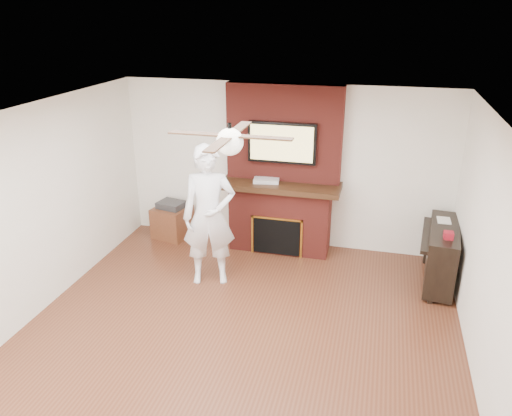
% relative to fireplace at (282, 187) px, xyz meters
% --- Properties ---
extents(room_shell, '(5.36, 5.86, 2.86)m').
position_rel_fireplace_xyz_m(room_shell, '(0.00, -2.55, 0.25)').
color(room_shell, '#512817').
rests_on(room_shell, ground).
extents(fireplace, '(1.78, 0.64, 2.50)m').
position_rel_fireplace_xyz_m(fireplace, '(0.00, 0.00, 0.00)').
color(fireplace, maroon).
rests_on(fireplace, ground).
extents(tv, '(1.00, 0.08, 0.60)m').
position_rel_fireplace_xyz_m(tv, '(0.00, -0.05, 0.68)').
color(tv, black).
rests_on(tv, fireplace).
extents(ceiling_fan, '(1.21, 1.21, 0.31)m').
position_rel_fireplace_xyz_m(ceiling_fan, '(-0.00, -2.55, 1.34)').
color(ceiling_fan, black).
rests_on(ceiling_fan, room_shell).
extents(person, '(0.81, 0.66, 1.91)m').
position_rel_fireplace_xyz_m(person, '(-0.71, -1.25, -0.04)').
color(person, white).
rests_on(person, ground).
extents(side_table, '(0.62, 0.62, 0.60)m').
position_rel_fireplace_xyz_m(side_table, '(-1.79, -0.07, -0.72)').
color(side_table, '#582D19').
rests_on(side_table, ground).
extents(piano, '(0.57, 1.27, 0.90)m').
position_rel_fireplace_xyz_m(piano, '(2.30, -0.55, -0.56)').
color(piano, black).
rests_on(piano, ground).
extents(cable_box, '(0.40, 0.26, 0.05)m').
position_rel_fireplace_xyz_m(cable_box, '(-0.21, -0.10, 0.11)').
color(cable_box, silver).
rests_on(cable_box, fireplace).
extents(candle_orange, '(0.07, 0.07, 0.13)m').
position_rel_fireplace_xyz_m(candle_orange, '(-0.10, -0.22, -0.93)').
color(candle_orange, '#C48417').
rests_on(candle_orange, ground).
extents(candle_green, '(0.06, 0.06, 0.08)m').
position_rel_fireplace_xyz_m(candle_green, '(-0.02, -0.19, -0.96)').
color(candle_green, '#498033').
rests_on(candle_green, ground).
extents(candle_cream, '(0.08, 0.08, 0.12)m').
position_rel_fireplace_xyz_m(candle_cream, '(0.12, -0.25, -0.93)').
color(candle_cream, beige).
rests_on(candle_cream, ground).
extents(candle_blue, '(0.07, 0.07, 0.08)m').
position_rel_fireplace_xyz_m(candle_blue, '(0.19, -0.19, -0.96)').
color(candle_blue, '#2F528F').
rests_on(candle_blue, ground).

